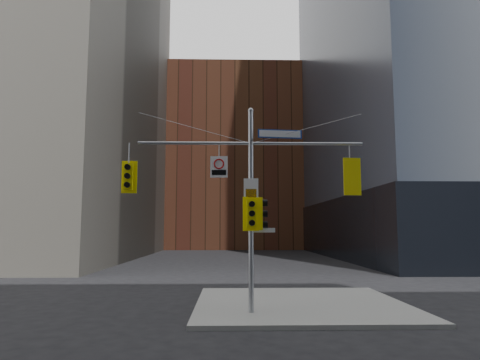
{
  "coord_description": "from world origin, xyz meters",
  "views": [
    {
      "loc": [
        -0.75,
        -12.95,
        2.97
      ],
      "look_at": [
        -0.38,
        2.0,
        4.69
      ],
      "focal_mm": 32.0,
      "sensor_mm": 36.0,
      "label": 1
    }
  ],
  "objects_px": {
    "street_sign_blade": "(280,134)",
    "signal_assembly": "(251,188)",
    "traffic_light_pole_side": "(260,214)",
    "traffic_light_pole_front": "(251,214)",
    "traffic_light_west_arm": "(128,177)",
    "regulatory_sign_arm": "(219,166)",
    "traffic_light_east_arm": "(350,177)"
  },
  "relations": [
    {
      "from": "traffic_light_pole_side",
      "to": "traffic_light_east_arm",
      "type": "bearing_deg",
      "value": -86.8
    },
    {
      "from": "signal_assembly",
      "to": "regulatory_sign_arm",
      "type": "distance_m",
      "value": 1.36
    },
    {
      "from": "traffic_light_pole_side",
      "to": "traffic_light_pole_front",
      "type": "relative_size",
      "value": 0.96
    },
    {
      "from": "traffic_light_east_arm",
      "to": "regulatory_sign_arm",
      "type": "distance_m",
      "value": 4.67
    },
    {
      "from": "traffic_light_west_arm",
      "to": "regulatory_sign_arm",
      "type": "bearing_deg",
      "value": -1.81
    },
    {
      "from": "traffic_light_pole_side",
      "to": "traffic_light_west_arm",
      "type": "bearing_deg",
      "value": 93.16
    },
    {
      "from": "traffic_light_west_arm",
      "to": "traffic_light_pole_front",
      "type": "bearing_deg",
      "value": -4.94
    },
    {
      "from": "regulatory_sign_arm",
      "to": "traffic_light_pole_front",
      "type": "bearing_deg",
      "value": -8.1
    },
    {
      "from": "signal_assembly",
      "to": "traffic_light_west_arm",
      "type": "relative_size",
      "value": 6.94
    },
    {
      "from": "traffic_light_west_arm",
      "to": "traffic_light_pole_side",
      "type": "distance_m",
      "value": 4.81
    },
    {
      "from": "signal_assembly",
      "to": "traffic_light_east_arm",
      "type": "bearing_deg",
      "value": 0.01
    },
    {
      "from": "traffic_light_east_arm",
      "to": "traffic_light_pole_side",
      "type": "bearing_deg",
      "value": -6.18
    },
    {
      "from": "street_sign_blade",
      "to": "traffic_light_pole_side",
      "type": "bearing_deg",
      "value": 173.12
    },
    {
      "from": "traffic_light_pole_front",
      "to": "regulatory_sign_arm",
      "type": "distance_m",
      "value": 2.04
    },
    {
      "from": "traffic_light_pole_front",
      "to": "street_sign_blade",
      "type": "distance_m",
      "value": 3.05
    },
    {
      "from": "traffic_light_pole_side",
      "to": "traffic_light_pole_front",
      "type": "height_order",
      "value": "traffic_light_pole_front"
    },
    {
      "from": "regulatory_sign_arm",
      "to": "street_sign_blade",
      "type": "bearing_deg",
      "value": 4.88
    },
    {
      "from": "street_sign_blade",
      "to": "signal_assembly",
      "type": "bearing_deg",
      "value": 173.39
    },
    {
      "from": "traffic_light_west_arm",
      "to": "traffic_light_pole_front",
      "type": "height_order",
      "value": "traffic_light_west_arm"
    },
    {
      "from": "traffic_light_west_arm",
      "to": "traffic_light_pole_front",
      "type": "distance_m",
      "value": 4.5
    },
    {
      "from": "signal_assembly",
      "to": "traffic_light_east_arm",
      "type": "height_order",
      "value": "signal_assembly"
    },
    {
      "from": "regulatory_sign_arm",
      "to": "traffic_light_east_arm",
      "type": "bearing_deg",
      "value": 4.53
    },
    {
      "from": "signal_assembly",
      "to": "traffic_light_pole_side",
      "type": "height_order",
      "value": "signal_assembly"
    },
    {
      "from": "traffic_light_west_arm",
      "to": "signal_assembly",
      "type": "bearing_deg",
      "value": -1.39
    },
    {
      "from": "traffic_light_pole_side",
      "to": "regulatory_sign_arm",
      "type": "xyz_separation_m",
      "value": [
        -1.45,
        -0.02,
        1.68
      ]
    },
    {
      "from": "traffic_light_pole_side",
      "to": "regulatory_sign_arm",
      "type": "relative_size",
      "value": 1.49
    },
    {
      "from": "traffic_light_west_arm",
      "to": "street_sign_blade",
      "type": "relative_size",
      "value": 0.72
    },
    {
      "from": "traffic_light_west_arm",
      "to": "traffic_light_pole_side",
      "type": "relative_size",
      "value": 1.02
    },
    {
      "from": "traffic_light_pole_side",
      "to": "traffic_light_pole_front",
      "type": "bearing_deg",
      "value": 132.9
    },
    {
      "from": "traffic_light_east_arm",
      "to": "traffic_light_pole_front",
      "type": "distance_m",
      "value": 3.78
    },
    {
      "from": "traffic_light_pole_side",
      "to": "regulatory_sign_arm",
      "type": "distance_m",
      "value": 2.22
    },
    {
      "from": "traffic_light_pole_side",
      "to": "traffic_light_pole_front",
      "type": "distance_m",
      "value": 0.43
    }
  ]
}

